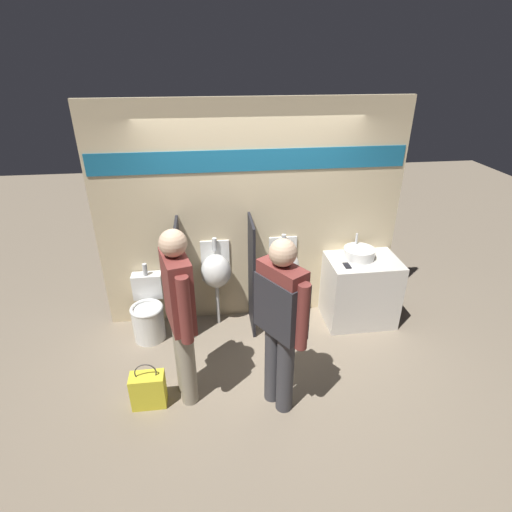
% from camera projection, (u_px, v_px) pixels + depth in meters
% --- Properties ---
extents(ground_plane, '(16.00, 16.00, 0.00)m').
position_uv_depth(ground_plane, '(258.00, 339.00, 4.84)').
color(ground_plane, gray).
extents(display_wall, '(3.63, 0.07, 2.70)m').
position_uv_depth(display_wall, '(251.00, 216.00, 4.75)').
color(display_wall, beige).
rests_on(display_wall, ground_plane).
extents(sink_counter, '(0.86, 0.62, 0.86)m').
position_uv_depth(sink_counter, '(360.00, 290.00, 5.03)').
color(sink_counter, silver).
rests_on(sink_counter, ground_plane).
extents(sink_basin, '(0.38, 0.38, 0.27)m').
position_uv_depth(sink_basin, '(359.00, 253.00, 4.85)').
color(sink_basin, white).
rests_on(sink_basin, sink_counter).
extents(cell_phone, '(0.07, 0.14, 0.01)m').
position_uv_depth(cell_phone, '(347.00, 266.00, 4.69)').
color(cell_phone, black).
rests_on(cell_phone, sink_counter).
extents(divider_near_counter, '(0.03, 0.53, 1.43)m').
position_uv_depth(divider_near_counter, '(181.00, 280.00, 4.69)').
color(divider_near_counter, black).
rests_on(divider_near_counter, ground_plane).
extents(divider_mid, '(0.03, 0.53, 1.43)m').
position_uv_depth(divider_mid, '(252.00, 276.00, 4.78)').
color(divider_mid, black).
rests_on(divider_mid, ground_plane).
extents(urinal_near_counter, '(0.37, 0.32, 1.14)m').
position_uv_depth(urinal_near_counter, '(216.00, 271.00, 4.82)').
color(urinal_near_counter, silver).
rests_on(urinal_near_counter, ground_plane).
extents(urinal_far, '(0.37, 0.32, 1.14)m').
position_uv_depth(urinal_far, '(284.00, 266.00, 4.91)').
color(urinal_far, silver).
rests_on(urinal_far, ground_plane).
extents(toilet, '(0.39, 0.55, 0.88)m').
position_uv_depth(toilet, '(148.00, 314.00, 4.79)').
color(toilet, white).
rests_on(toilet, ground_plane).
extents(person_in_vest, '(0.44, 0.54, 1.78)m').
position_uv_depth(person_in_vest, '(281.00, 316.00, 3.51)').
color(person_in_vest, '#3D3D42').
rests_on(person_in_vest, ground_plane).
extents(person_with_lanyard, '(0.31, 0.62, 1.82)m').
position_uv_depth(person_with_lanyard, '(180.00, 312.00, 3.62)').
color(person_with_lanyard, gray).
rests_on(person_with_lanyard, ground_plane).
extents(shopping_bag, '(0.33, 0.18, 0.51)m').
position_uv_depth(shopping_bag, '(148.00, 390.00, 3.87)').
color(shopping_bag, yellow).
rests_on(shopping_bag, ground_plane).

